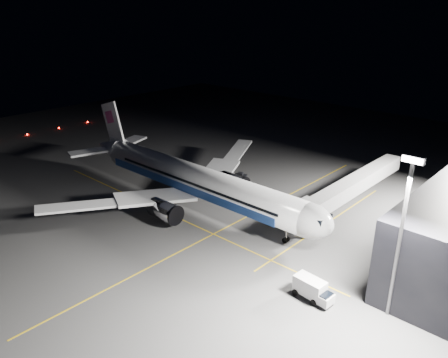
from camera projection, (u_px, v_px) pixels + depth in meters
ground at (197, 206)px, 83.47m from camera, size 200.00×200.00×0.00m
guide_line_main at (237, 222)px, 77.18m from camera, size 0.25×80.00×0.01m
guide_line_cross at (174, 216)px, 79.36m from camera, size 70.00×0.25×0.01m
guide_line_side at (326, 224)px, 76.48m from camera, size 0.25×40.00×0.01m
airliner at (193, 179)px, 82.23m from camera, size 61.48×54.22×16.64m
jet_bridge at (351, 187)px, 80.30m from camera, size 3.60×34.40×6.30m
floodlight_mast_south at (402, 225)px, 49.64m from camera, size 2.40×0.67×20.70m
taxiway_lights at (27, 134)px, 128.63m from camera, size 0.44×60.44×0.44m
service_truck at (313, 289)px, 56.50m from camera, size 5.56×2.73×2.76m
baggage_tug at (240, 177)px, 94.82m from camera, size 3.32×3.03×1.96m
safety_cone_a at (220, 183)px, 93.04m from camera, size 0.43×0.43×0.65m
safety_cone_b at (249, 199)px, 85.28m from camera, size 0.45×0.45×0.68m
safety_cone_c at (229, 199)px, 85.42m from camera, size 0.42×0.42×0.63m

